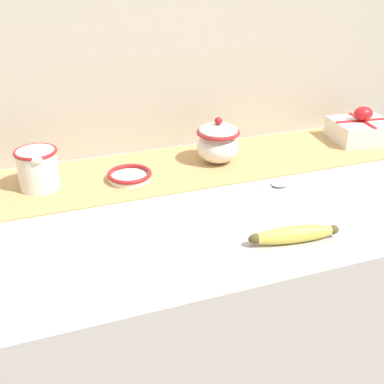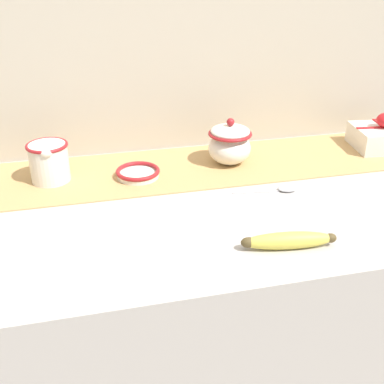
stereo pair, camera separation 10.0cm
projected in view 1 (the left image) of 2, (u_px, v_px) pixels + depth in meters
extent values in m
cube|color=#B7B2AD|center=(210.00, 343.00, 1.29)|extent=(1.33, 0.65, 0.88)
cube|color=#B7AD99|center=(165.00, 27.00, 1.23)|extent=(2.13, 0.04, 2.40)
cube|color=tan|center=(187.00, 166.00, 1.23)|extent=(1.22, 0.27, 0.00)
cylinder|color=white|center=(38.00, 169.00, 1.10)|extent=(0.09, 0.09, 0.09)
torus|color=#A31E23|center=(35.00, 152.00, 1.08)|extent=(0.10, 0.10, 0.01)
torus|color=white|center=(36.00, 157.00, 1.15)|extent=(0.05, 0.01, 0.05)
ellipsoid|color=white|center=(37.00, 160.00, 1.05)|extent=(0.03, 0.02, 0.02)
ellipsoid|color=white|center=(218.00, 147.00, 1.24)|extent=(0.11, 0.11, 0.08)
torus|color=#A31E23|center=(218.00, 132.00, 1.22)|extent=(0.11, 0.11, 0.01)
ellipsoid|color=white|center=(218.00, 130.00, 1.22)|extent=(0.10, 0.10, 0.03)
sphere|color=#A31E23|center=(219.00, 121.00, 1.21)|extent=(0.02, 0.02, 0.02)
cylinder|color=white|center=(130.00, 178.00, 1.16)|extent=(0.10, 0.10, 0.01)
torus|color=#A31E23|center=(129.00, 174.00, 1.15)|extent=(0.11, 0.11, 0.01)
ellipsoid|color=#DBCC4C|center=(294.00, 234.00, 0.91)|extent=(0.18, 0.06, 0.03)
ellipsoid|color=brown|center=(254.00, 239.00, 0.90)|extent=(0.03, 0.02, 0.02)
ellipsoid|color=brown|center=(333.00, 230.00, 0.93)|extent=(0.03, 0.02, 0.02)
cube|color=#B7B7BC|center=(250.00, 189.00, 1.12)|extent=(0.11, 0.02, 0.00)
ellipsoid|color=#B7B7BC|center=(280.00, 185.00, 1.13)|extent=(0.05, 0.04, 0.01)
cube|color=silver|center=(361.00, 130.00, 1.39)|extent=(0.18, 0.15, 0.06)
cube|color=red|center=(362.00, 120.00, 1.37)|extent=(0.16, 0.03, 0.00)
cube|color=red|center=(362.00, 120.00, 1.37)|extent=(0.03, 0.14, 0.00)
ellipsoid|color=red|center=(363.00, 113.00, 1.36)|extent=(0.06, 0.05, 0.04)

